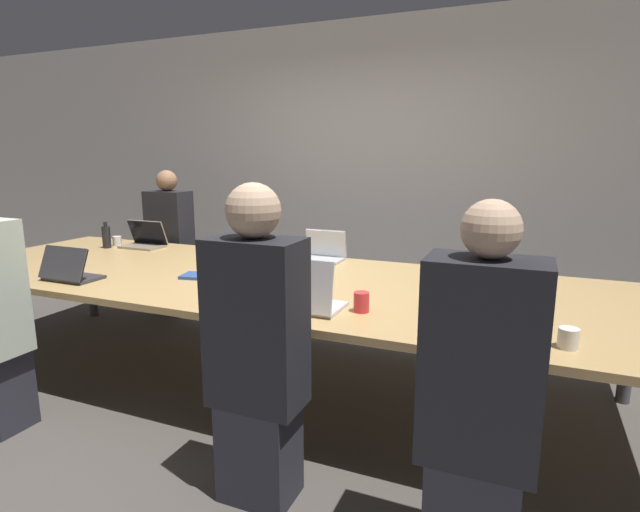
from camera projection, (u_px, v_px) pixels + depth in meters
ground_plane at (265, 381)px, 3.39m from camera, size 24.00×24.00×0.00m
curtain_wall at (365, 165)px, 5.05m from camera, size 12.00×0.06×2.80m
conference_table at (263, 283)px, 3.25m from camera, size 4.75×1.57×0.73m
laptop_far_center at (324, 251)px, 3.76m from camera, size 0.32×0.22×0.22m
laptop_near_midright at (304, 296)px, 2.53m from camera, size 0.36×0.27×0.28m
person_near_midright at (257, 352)px, 2.12m from camera, size 0.40×0.24×1.40m
cup_near_midright at (361, 302)px, 2.52m from camera, size 0.08×0.08×0.10m
laptop_near_left at (69, 271)px, 3.15m from camera, size 0.35×0.22×0.22m
laptop_far_left at (145, 239)px, 4.28m from camera, size 0.36×0.23×0.23m
person_far_left at (171, 246)px, 4.72m from camera, size 0.40×0.24×1.37m
cup_far_left at (117, 241)px, 4.34m from camera, size 0.07×0.07×0.09m
bottle_far_left at (106, 237)px, 4.24m from camera, size 0.07×0.07×0.22m
laptop_near_right at (496, 322)px, 2.15m from camera, size 0.35×0.26×0.26m
person_near_right at (479, 404)px, 1.73m from camera, size 0.40×0.24×1.37m
cup_near_right at (568, 338)px, 2.05m from camera, size 0.08×0.08×0.09m
stapler at (253, 279)px, 3.10m from camera, size 0.11×0.15×0.05m
notebook at (195, 276)px, 3.24m from camera, size 0.19×0.19×0.02m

